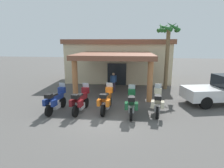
% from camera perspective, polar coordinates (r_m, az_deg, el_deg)
% --- Properties ---
extents(ground_plane, '(80.00, 80.00, 0.00)m').
position_cam_1_polar(ground_plane, '(10.78, -2.85, -9.78)').
color(ground_plane, '#514F4C').
extents(motel_building, '(10.96, 11.75, 4.33)m').
position_cam_1_polar(motel_building, '(20.75, 2.03, 7.41)').
color(motel_building, beige).
rests_on(motel_building, ground_plane).
extents(motorcycle_blue, '(0.78, 2.21, 1.61)m').
position_cam_1_polar(motorcycle_blue, '(11.74, -16.65, -4.80)').
color(motorcycle_blue, black).
rests_on(motorcycle_blue, ground_plane).
extents(motorcycle_maroon, '(0.78, 2.21, 1.61)m').
position_cam_1_polar(motorcycle_maroon, '(11.34, -9.46, -5.05)').
color(motorcycle_maroon, black).
rests_on(motorcycle_maroon, ground_plane).
extents(motorcycle_orange, '(0.74, 2.21, 1.61)m').
position_cam_1_polar(motorcycle_orange, '(11.26, -1.74, -5.00)').
color(motorcycle_orange, black).
rests_on(motorcycle_orange, ground_plane).
extents(motorcycle_green, '(0.71, 2.21, 1.61)m').
position_cam_1_polar(motorcycle_green, '(10.80, 5.87, -5.83)').
color(motorcycle_green, black).
rests_on(motorcycle_green, ground_plane).
extents(motorcycle_cream, '(0.75, 2.21, 1.61)m').
position_cam_1_polar(motorcycle_cream, '(11.28, 13.56, -5.33)').
color(motorcycle_cream, black).
rests_on(motorcycle_cream, ground_plane).
extents(pedestrian, '(0.49, 0.32, 1.61)m').
position_cam_1_polar(pedestrian, '(15.73, 0.43, 0.97)').
color(pedestrian, '#3F334C').
rests_on(pedestrian, ground_plane).
extents(palm_tree_near_portico, '(1.92, 2.09, 5.82)m').
position_cam_1_polar(palm_tree_near_portico, '(16.97, 16.46, 12.81)').
color(palm_tree_near_portico, brown).
rests_on(palm_tree_near_portico, ground_plane).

